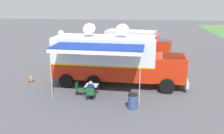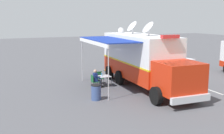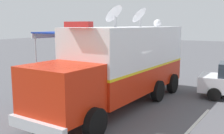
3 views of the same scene
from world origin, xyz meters
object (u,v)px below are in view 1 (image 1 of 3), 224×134
at_px(support_truck, 135,43).
at_px(seated_responder, 91,90).
at_px(command_truck, 115,59).
at_px(traffic_cone, 31,78).
at_px(water_bottle, 89,84).
at_px(folding_chair_beside_table, 79,88).
at_px(folding_chair_at_table, 91,93).
at_px(trash_bin, 133,101).
at_px(folding_table, 91,86).
at_px(car_behind_truck, 81,56).

bearing_deg(support_truck, seated_responder, -12.00).
height_order(command_truck, support_truck, command_truck).
bearing_deg(traffic_cone, seated_responder, 59.94).
relative_size(water_bottle, folding_chair_beside_table, 0.26).
xyz_separation_m(folding_chair_at_table, traffic_cone, (-3.19, -5.17, -0.23)).
bearing_deg(water_bottle, trash_bin, 60.95).
bearing_deg(folding_chair_beside_table, folding_chair_at_table, 50.28).
distance_m(folding_table, seated_responder, 0.62).
xyz_separation_m(folding_table, water_bottle, (0.12, -0.15, 0.16)).
bearing_deg(seated_responder, traffic_cone, -120.06).
bearing_deg(folding_chair_beside_table, water_bottle, 82.69).
xyz_separation_m(folding_table, car_behind_truck, (-7.22, -2.24, 0.21)).
relative_size(command_truck, seated_responder, 7.70).
bearing_deg(trash_bin, car_behind_truck, -151.03).
bearing_deg(support_truck, trash_bin, 0.09).
xyz_separation_m(water_bottle, car_behind_truck, (-7.34, -2.08, 0.05)).
height_order(seated_responder, car_behind_truck, car_behind_truck).
bearing_deg(car_behind_truck, command_truck, 35.93).
bearing_deg(car_behind_truck, folding_table, 17.21).
distance_m(water_bottle, trash_bin, 3.29).
relative_size(trash_bin, car_behind_truck, 0.21).
bearing_deg(car_behind_truck, folding_chair_beside_table, 10.84).
distance_m(water_bottle, folding_chair_at_table, 0.79).
distance_m(folding_chair_beside_table, traffic_cone, 4.89).
bearing_deg(support_truck, folding_chair_beside_table, -16.91).
bearing_deg(trash_bin, folding_table, -122.23).
distance_m(water_bottle, folding_chair_beside_table, 0.77).
height_order(command_truck, traffic_cone, command_truck).
bearing_deg(traffic_cone, folding_chair_beside_table, 60.33).
xyz_separation_m(traffic_cone, support_truck, (-9.20, 7.78, 1.11)).
xyz_separation_m(folding_chair_beside_table, support_truck, (-11.62, 3.53, 0.87)).
relative_size(water_bottle, trash_bin, 0.25).
distance_m(water_bottle, car_behind_truck, 7.63).
bearing_deg(folding_table, traffic_cone, -115.13).
height_order(folding_table, water_bottle, water_bottle).
height_order(water_bottle, traffic_cone, water_bottle).
xyz_separation_m(trash_bin, support_truck, (-13.30, -0.02, 0.93)).
height_order(folding_table, seated_responder, seated_responder).
xyz_separation_m(trash_bin, car_behind_truck, (-8.92, -4.94, 0.42)).
height_order(water_bottle, folding_chair_beside_table, water_bottle).
bearing_deg(car_behind_truck, support_truck, 131.61).
bearing_deg(folding_table, support_truck, 166.96).
height_order(command_truck, folding_table, command_truck).
relative_size(folding_chair_at_table, seated_responder, 0.70).
distance_m(folding_chair_beside_table, trash_bin, 3.93).
relative_size(command_truck, support_truck, 1.36).
bearing_deg(folding_table, seated_responder, 8.34).
bearing_deg(seated_responder, command_truck, 157.57).
height_order(folding_table, folding_chair_beside_table, folding_chair_beside_table).
distance_m(trash_bin, car_behind_truck, 10.21).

